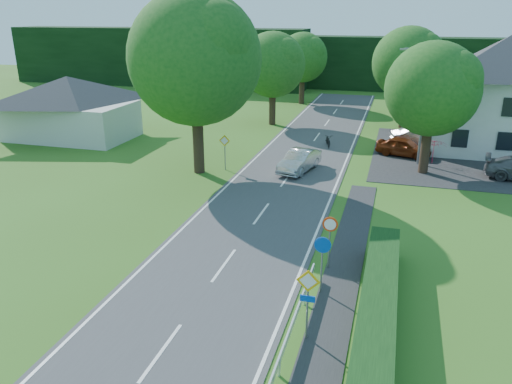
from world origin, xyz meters
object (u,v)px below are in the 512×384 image
(moving_car, at_px, (299,161))
(parked_car_red, at_px, (404,147))
(streetlight, at_px, (422,101))
(parked_car_silver_a, at_px, (425,138))
(motorcycle, at_px, (328,140))
(parasol, at_px, (434,152))

(moving_car, distance_m, parked_car_red, 8.91)
(streetlight, bearing_deg, moving_car, -152.33)
(moving_car, distance_m, parked_car_silver_a, 11.88)
(motorcycle, bearing_deg, parasol, -34.35)
(streetlight, height_order, parked_car_red, streetlight)
(moving_car, xyz_separation_m, motorcycle, (0.93, 7.11, -0.22))
(parked_car_silver_a, bearing_deg, parked_car_red, 139.38)
(moving_car, bearing_deg, parked_car_silver_a, 57.82)
(motorcycle, height_order, parked_car_silver_a, parked_car_silver_a)
(moving_car, relative_size, motorcycle, 2.32)
(streetlight, bearing_deg, parasol, 18.06)
(streetlight, xyz_separation_m, motorcycle, (-6.69, 3.12, -3.93))
(streetlight, height_order, motorcycle, streetlight)
(motorcycle, relative_size, parked_car_silver_a, 0.36)
(streetlight, xyz_separation_m, moving_car, (-7.62, -3.99, -3.71))
(motorcycle, distance_m, parked_car_silver_a, 7.53)
(parked_car_red, height_order, parasol, parasol)
(parked_car_red, bearing_deg, motorcycle, 93.93)
(moving_car, height_order, parked_car_red, moving_car)
(streetlight, distance_m, parked_car_red, 4.26)
(streetlight, relative_size, parked_car_red, 2.00)
(parked_car_silver_a, bearing_deg, streetlight, 161.42)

